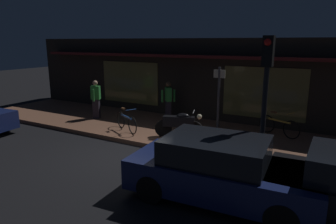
{
  "coord_description": "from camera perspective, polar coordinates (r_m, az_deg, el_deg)",
  "views": [
    {
      "loc": [
        5.65,
        -7.03,
        3.47
      ],
      "look_at": [
        0.38,
        2.4,
        0.95
      ],
      "focal_mm": 32.48,
      "sensor_mm": 36.0,
      "label": 1
    }
  ],
  "objects": [
    {
      "name": "motorcycle",
      "position": [
        10.68,
        2.2,
        -2.2
      ],
      "size": [
        1.65,
        0.77,
        0.97
      ],
      "color": "black",
      "rests_on": "sidewalk_slab"
    },
    {
      "name": "traffic_light_pole",
      "position": [
        7.47,
        17.86,
        4.88
      ],
      "size": [
        0.24,
        0.33,
        3.6
      ],
      "color": "black",
      "rests_on": "ground_plane"
    },
    {
      "name": "sign_post",
      "position": [
        11.53,
        9.47,
        3.18
      ],
      "size": [
        0.44,
        0.09,
        2.4
      ],
      "color": "#47474C",
      "rests_on": "sidewalk_slab"
    },
    {
      "name": "bicycle_parked",
      "position": [
        11.61,
        20.05,
        -2.46
      ],
      "size": [
        1.53,
        0.74,
        0.91
      ],
      "color": "black",
      "rests_on": "sidewalk_slab"
    },
    {
      "name": "person_photographer",
      "position": [
        13.64,
        -13.37,
        2.47
      ],
      "size": [
        0.43,
        0.6,
        1.67
      ],
      "color": "#28232D",
      "rests_on": "sidewalk_slab"
    },
    {
      "name": "bicycle_extra",
      "position": [
        11.58,
        -7.82,
        -1.8
      ],
      "size": [
        1.49,
        0.81,
        0.91
      ],
      "color": "black",
      "rests_on": "sidewalk_slab"
    },
    {
      "name": "ground_plane",
      "position": [
        9.66,
        -9.05,
        -8.09
      ],
      "size": [
        60.0,
        60.0,
        0.0
      ],
      "primitive_type": "plane",
      "color": "black"
    },
    {
      "name": "storefront_building",
      "position": [
        14.65,
        6.36,
        6.53
      ],
      "size": [
        18.0,
        3.3,
        3.6
      ],
      "color": "black",
      "rests_on": "ground_plane"
    },
    {
      "name": "parked_car_far",
      "position": [
        6.92,
        9.67,
        -10.64
      ],
      "size": [
        4.2,
        2.01,
        1.42
      ],
      "color": "black",
      "rests_on": "ground_plane"
    },
    {
      "name": "sidewalk_slab",
      "position": [
        12.0,
        -0.19,
        -3.3
      ],
      "size": [
        18.0,
        4.0,
        0.15
      ],
      "primitive_type": "cube",
      "color": "brown",
      "rests_on": "ground_plane"
    },
    {
      "name": "person_bystander",
      "position": [
        12.88,
        0.05,
        2.21
      ],
      "size": [
        0.52,
        0.47,
        1.67
      ],
      "color": "#28232D",
      "rests_on": "sidewalk_slab"
    }
  ]
}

